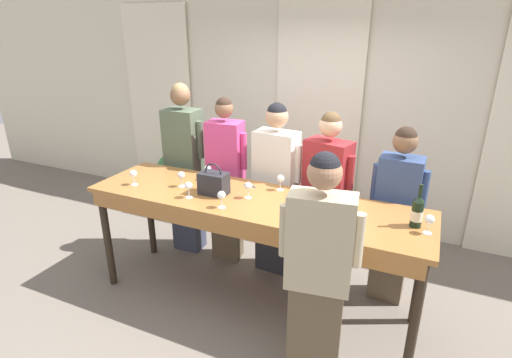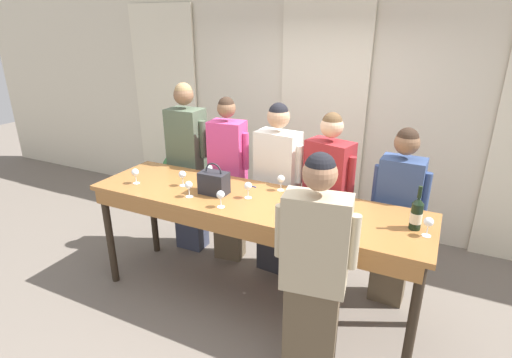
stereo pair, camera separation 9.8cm
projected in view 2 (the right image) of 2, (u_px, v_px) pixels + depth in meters
ground_plane at (252, 301)px, 3.74m from camera, size 18.00×18.00×0.00m
wall_back at (323, 114)px, 4.86m from camera, size 12.00×0.06×2.80m
curtain_panel_left at (166, 104)px, 5.79m from camera, size 1.05×0.03×2.69m
curtain_panel_center at (321, 120)px, 4.83m from camera, size 1.05×0.03×2.69m
tasting_bar at (250, 212)px, 3.38m from camera, size 2.92×0.79×1.05m
wine_bottle at (416, 214)px, 2.82m from camera, size 0.08×0.08×0.33m
handbag at (214, 182)px, 3.43m from camera, size 0.24×0.15×0.28m
wine_glass_front_left at (182, 175)px, 3.60m from camera, size 0.07×0.07×0.14m
wine_glass_front_mid at (221, 195)px, 3.17m from camera, size 0.07×0.07×0.14m
wine_glass_front_right at (209, 169)px, 3.75m from camera, size 0.07×0.07×0.14m
wine_glass_center_left at (135, 173)px, 3.65m from camera, size 0.07×0.07×0.14m
wine_glass_center_mid at (189, 186)px, 3.36m from camera, size 0.07×0.07×0.14m
wine_glass_center_right at (248, 187)px, 3.34m from camera, size 0.07×0.07×0.14m
wine_glass_back_left at (317, 206)px, 2.98m from camera, size 0.07×0.07×0.14m
wine_glass_back_mid at (281, 179)px, 3.49m from camera, size 0.07×0.07×0.14m
wine_glass_back_right at (429, 223)px, 2.73m from camera, size 0.07×0.07×0.14m
pen at (250, 186)px, 3.62m from camera, size 0.13×0.03×0.01m
guest_olive_jacket at (188, 167)px, 4.33m from camera, size 0.48×0.27×1.88m
guest_pink_top at (228, 180)px, 4.15m from camera, size 0.46×0.28×1.77m
guest_cream_sweater at (277, 189)px, 3.92m from camera, size 0.52×0.27×1.76m
guest_striped_shirt at (327, 201)px, 3.72m from camera, size 0.52×0.33×1.72m
guest_navy_coat at (397, 217)px, 3.47m from camera, size 0.47×0.25×1.65m
host_pouring at (314, 275)px, 2.57m from camera, size 0.53×0.27×1.74m
potted_plant at (176, 176)px, 5.72m from camera, size 0.37×0.37×0.72m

